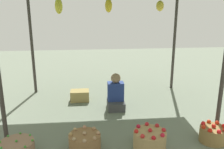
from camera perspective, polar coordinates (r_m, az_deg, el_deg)
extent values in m
plane|color=slate|center=(5.51, -0.61, -7.75)|extent=(14.00, 14.00, 0.00)
cylinder|color=#38332D|center=(4.50, 24.00, 1.81)|extent=(0.07, 0.07, 2.46)
cylinder|color=#38332D|center=(6.47, -17.64, 6.48)|extent=(0.07, 0.07, 2.46)
cylinder|color=#38332D|center=(6.70, 13.87, 7.09)|extent=(0.07, 0.07, 2.46)
ellipsoid|color=yellow|center=(5.16, -11.94, 14.88)|extent=(0.15, 0.15, 0.30)
ellipsoid|color=yellow|center=(5.50, -0.78, 15.28)|extent=(0.15, 0.15, 0.28)
ellipsoid|color=yellow|center=(5.29, 10.77, 14.96)|extent=(0.15, 0.15, 0.21)
cube|color=#3D3F41|center=(5.49, 0.87, -6.84)|extent=(0.36, 0.44, 0.18)
cube|color=navy|center=(5.43, 0.83, -3.81)|extent=(0.34, 0.22, 0.40)
sphere|color=#896F4E|center=(5.33, 0.84, -0.84)|extent=(0.21, 0.21, 0.21)
cylinder|color=#8F6C53|center=(4.24, -20.63, -15.22)|extent=(0.52, 0.52, 0.21)
sphere|color=#38912C|center=(4.18, -20.79, -13.84)|extent=(0.04, 0.04, 0.04)
sphere|color=#348C27|center=(4.13, -17.52, -13.98)|extent=(0.04, 0.04, 0.04)
sphere|color=#398F31|center=(4.28, -18.00, -12.84)|extent=(0.04, 0.04, 0.04)
sphere|color=#408A2A|center=(4.38, -20.00, -12.35)|extent=(0.04, 0.04, 0.04)
sphere|color=green|center=(4.37, -22.40, -12.71)|extent=(0.04, 0.04, 0.04)
sphere|color=#3F9126|center=(4.25, -23.96, -13.74)|extent=(0.04, 0.04, 0.04)
sphere|color=green|center=(4.09, -23.73, -14.93)|extent=(0.04, 0.04, 0.04)
sphere|color=#368F28|center=(4.00, -19.01, -15.15)|extent=(0.04, 0.04, 0.04)
cylinder|color=brown|center=(4.11, -6.17, -14.84)|extent=(0.50, 0.50, 0.25)
sphere|color=#997C58|center=(4.04, -6.23, -13.03)|extent=(0.06, 0.06, 0.06)
sphere|color=#A07955|center=(4.04, -3.11, -13.02)|extent=(0.06, 0.06, 0.06)
sphere|color=#A07A53|center=(4.18, -4.09, -12.03)|extent=(0.06, 0.06, 0.06)
sphere|color=#A67557|center=(4.23, -6.21, -11.68)|extent=(0.06, 0.06, 0.06)
sphere|color=#A38355|center=(4.18, -8.34, -12.13)|extent=(0.06, 0.06, 0.06)
sphere|color=#A4824C|center=(4.05, -9.34, -13.16)|extent=(0.06, 0.06, 0.06)
sphere|color=#9C825C|center=(3.92, -8.53, -14.23)|extent=(0.06, 0.06, 0.06)
sphere|color=#9D805F|center=(3.86, -6.25, -14.66)|extent=(0.06, 0.06, 0.06)
sphere|color=#9D7A55|center=(3.91, -3.96, -14.13)|extent=(0.06, 0.06, 0.06)
cylinder|color=#A38654|center=(4.16, 8.49, -14.32)|extent=(0.52, 0.52, 0.28)
sphere|color=#AF1D22|center=(4.08, 8.59, -12.31)|extent=(0.07, 0.07, 0.07)
sphere|color=red|center=(4.14, 11.58, -12.14)|extent=(0.07, 0.07, 0.07)
sphere|color=#B22327|center=(4.25, 10.13, -11.25)|extent=(0.07, 0.07, 0.07)
sphere|color=#A91B21|center=(4.27, 7.87, -11.01)|extent=(0.07, 0.07, 0.07)
sphere|color=#A91529|center=(4.18, 5.98, -11.55)|extent=(0.07, 0.07, 0.07)
sphere|color=red|center=(4.04, 5.50, -12.62)|extent=(0.07, 0.07, 0.07)
sphere|color=#AE2422|center=(3.92, 6.88, -13.63)|extent=(0.07, 0.07, 0.07)
sphere|color=#AB161B|center=(3.90, 9.37, -13.91)|extent=(0.07, 0.07, 0.07)
sphere|color=red|center=(3.99, 11.33, -13.26)|extent=(0.07, 0.07, 0.07)
cylinder|color=olive|center=(4.60, 21.78, -12.43)|extent=(0.43, 0.43, 0.25)
sphere|color=red|center=(4.53, 21.98, -10.73)|extent=(0.07, 0.07, 0.07)
sphere|color=red|center=(4.61, 23.93, -10.56)|extent=(0.07, 0.07, 0.07)
sphere|color=red|center=(4.69, 22.65, -9.99)|extent=(0.07, 0.07, 0.07)
sphere|color=red|center=(4.67, 21.00, -9.88)|extent=(0.07, 0.07, 0.07)
sphere|color=red|center=(4.58, 19.88, -10.31)|extent=(0.07, 0.07, 0.07)
sphere|color=red|center=(4.46, 19.95, -11.05)|extent=(0.07, 0.07, 0.07)
sphere|color=red|center=(4.38, 21.25, -11.69)|extent=(0.07, 0.07, 0.07)
sphere|color=red|center=(4.40, 23.01, -11.79)|extent=(0.07, 0.07, 0.07)
cube|color=#9E874B|center=(5.95, -7.26, -4.74)|extent=(0.43, 0.29, 0.25)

